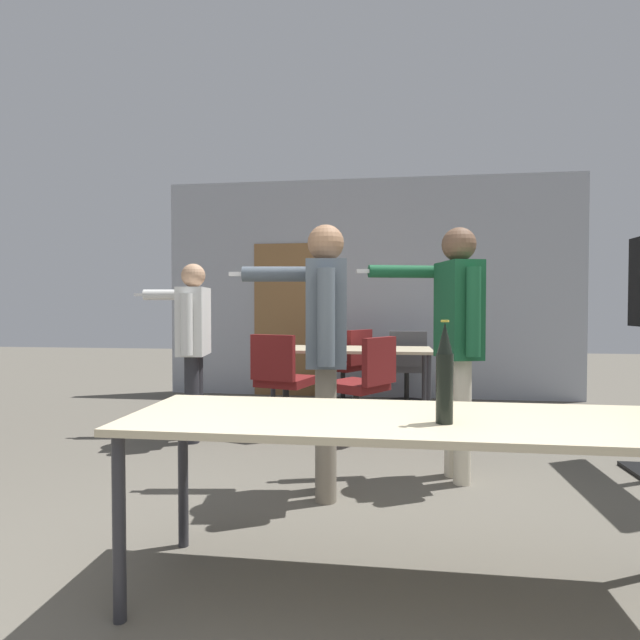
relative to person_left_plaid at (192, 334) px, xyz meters
name	(u,v)px	position (x,y,z in m)	size (l,w,h in m)	color
back_wall	(367,289)	(1.47, 2.40, 0.48)	(5.47, 0.12, 2.89)	#A3A8B2
conference_table_near	(406,432)	(1.80, -2.21, -0.27)	(2.29, 0.72, 0.75)	#C6B793
conference_table_far	(351,355)	(1.35, 1.11, -0.28)	(1.72, 0.73, 0.75)	#C6B793
person_left_plaid	(192,334)	(0.00, 0.00, 0.00)	(0.79, 0.60, 1.58)	#28282D
person_center_tall	(323,333)	(1.33, -1.16, 0.08)	(0.83, 0.63, 1.71)	slate
person_near_casual	(456,325)	(2.20, -0.75, 0.12)	(0.86, 0.55, 1.74)	beige
office_chair_far_right	(348,369)	(1.26, 1.83, -0.52)	(0.68, 0.66, 0.92)	black
office_chair_near_pushed	(363,391)	(1.51, 0.27, -0.52)	(0.68, 0.67, 0.93)	black
office_chair_side_rolled	(407,370)	(1.98, 1.88, -0.53)	(0.52, 0.55, 0.91)	black
office_chair_mid_tucked	(282,386)	(0.75, 0.36, -0.51)	(0.58, 0.62, 0.94)	black
beer_bottle	(445,375)	(1.94, -2.31, -0.01)	(0.07, 0.07, 0.40)	black
drink_cup	(318,344)	(1.00, 1.00, -0.15)	(0.07, 0.07, 0.11)	silver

